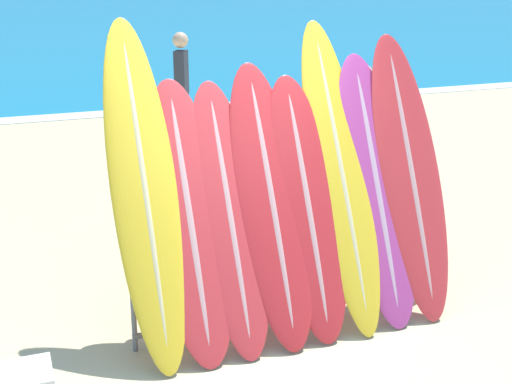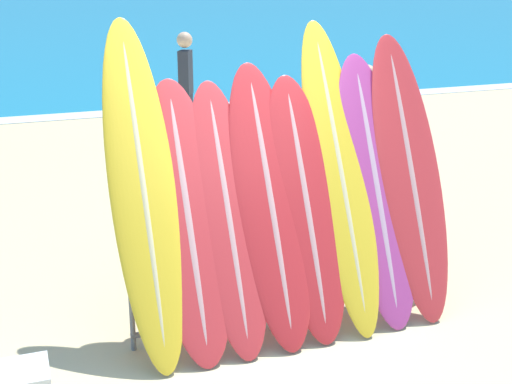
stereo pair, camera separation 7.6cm
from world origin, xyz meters
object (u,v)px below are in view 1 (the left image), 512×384
(surfboard_slot_1, at_px, (189,219))
(surfboard_slot_2, at_px, (230,217))
(person_mid_beach, at_px, (182,86))
(surfboard_rack, at_px, (291,270))
(surfboard_slot_6, at_px, (376,188))
(surfboard_slot_3, at_px, (271,203))
(surfboard_slot_0, at_px, (144,191))
(surfboard_slot_7, at_px, (410,175))
(surfboard_slot_5, at_px, (340,174))
(surfboard_slot_4, at_px, (307,206))
(person_near_water, at_px, (361,125))

(surfboard_slot_1, height_order, surfboard_slot_2, surfboard_slot_1)
(surfboard_slot_1, xyz_separation_m, person_mid_beach, (1.43, 5.75, -0.01))
(person_mid_beach, bearing_deg, surfboard_rack, 24.09)
(surfboard_slot_6, distance_m, person_mid_beach, 5.73)
(surfboard_slot_3, bearing_deg, surfboard_slot_0, 174.46)
(surfboard_slot_2, height_order, surfboard_slot_6, surfboard_slot_6)
(surfboard_slot_3, distance_m, surfboard_slot_7, 1.26)
(surfboard_slot_3, bearing_deg, surfboard_slot_2, -176.65)
(surfboard_slot_5, bearing_deg, surfboard_slot_3, -172.79)
(surfboard_slot_4, bearing_deg, person_mid_beach, 85.21)
(surfboard_slot_0, relative_size, surfboard_slot_4, 1.24)
(surfboard_slot_0, xyz_separation_m, surfboard_slot_4, (1.25, -0.12, -0.23))
(surfboard_slot_1, bearing_deg, person_mid_beach, 76.06)
(surfboard_slot_3, distance_m, surfboard_slot_4, 0.30)
(surfboard_slot_3, relative_size, surfboard_slot_7, 0.92)
(surfboard_slot_2, relative_size, surfboard_slot_7, 0.87)
(surfboard_slot_4, bearing_deg, surfboard_slot_6, 3.73)
(surfboard_slot_5, distance_m, person_mid_beach, 5.67)
(surfboard_slot_1, relative_size, surfboard_slot_3, 0.95)
(surfboard_slot_6, bearing_deg, surfboard_slot_3, -179.26)
(surfboard_slot_0, height_order, person_mid_beach, surfboard_slot_0)
(surfboard_slot_4, relative_size, surfboard_slot_7, 0.87)
(surfboard_slot_3, xyz_separation_m, person_mid_beach, (0.77, 5.74, -0.06))
(surfboard_slot_7, height_order, person_mid_beach, surfboard_slot_7)
(surfboard_slot_7, bearing_deg, surfboard_slot_4, -176.34)
(surfboard_rack, distance_m, surfboard_slot_4, 0.53)
(surfboard_slot_0, distance_m, surfboard_slot_2, 0.67)
(surfboard_slot_2, xyz_separation_m, surfboard_slot_5, (0.97, 0.10, 0.21))
(person_near_water, height_order, person_mid_beach, person_mid_beach)
(surfboard_slot_5, height_order, person_near_water, surfboard_slot_5)
(surfboard_slot_2, bearing_deg, person_near_water, 46.61)
(surfboard_slot_2, xyz_separation_m, person_near_water, (2.60, 2.75, -0.08))
(surfboard_slot_7, xyz_separation_m, person_near_water, (1.01, 2.70, -0.23))
(surfboard_rack, relative_size, surfboard_slot_3, 1.25)
(surfboard_slot_3, xyz_separation_m, surfboard_slot_4, (0.29, -0.03, -0.05))
(person_near_water, bearing_deg, surfboard_slot_5, 24.73)
(surfboard_slot_3, bearing_deg, surfboard_slot_1, -179.10)
(surfboard_slot_2, distance_m, surfboard_slot_3, 0.35)
(surfboard_rack, height_order, person_mid_beach, person_mid_beach)
(surfboard_slot_7, height_order, person_near_water, surfboard_slot_7)
(surfboard_slot_6, bearing_deg, surfboard_slot_5, 167.33)
(surfboard_slot_5, xyz_separation_m, surfboard_slot_6, (0.30, -0.07, -0.14))
(surfboard_slot_1, distance_m, person_mid_beach, 5.93)
(person_mid_beach, bearing_deg, surfboard_slot_2, 19.27)
(surfboard_slot_0, bearing_deg, surfboard_slot_2, -10.42)
(surfboard_slot_4, relative_size, surfboard_slot_6, 0.94)
(surfboard_slot_0, distance_m, surfboard_slot_7, 2.22)
(surfboard_rack, relative_size, surfboard_slot_5, 1.09)
(surfboard_slot_7, bearing_deg, surfboard_slot_2, -178.14)
(surfboard_rack, relative_size, person_mid_beach, 1.45)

